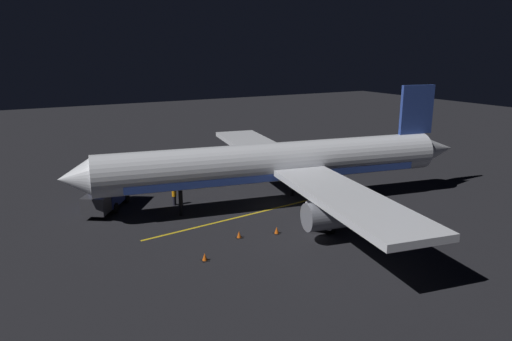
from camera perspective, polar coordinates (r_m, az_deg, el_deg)
name	(u,v)px	position (r m, az deg, el deg)	size (l,w,h in m)	color
ground_plane	(275,206)	(43.29, 2.32, -4.30)	(180.00, 180.00, 0.20)	black
apron_guide_stripe	(243,216)	(40.34, -1.61, -5.56)	(0.24, 18.42, 0.01)	gold
airliner	(282,164)	(42.41, 3.16, 0.83)	(37.40, 37.62, 10.53)	white
baggage_truck	(107,195)	(43.66, -17.68, -2.85)	(5.93, 4.95, 2.65)	navy
catering_truck	(329,207)	(39.09, 8.90, -4.42)	(5.45, 6.53, 2.47)	silver
ground_crew_worker	(174,196)	(43.47, -9.92, -3.06)	(0.40, 0.40, 1.74)	black
traffic_cone_near_left	(205,257)	(32.36, -6.25, -10.43)	(0.50, 0.50, 0.55)	#EA590F
traffic_cone_near_right	(277,231)	(36.60, 2.53, -7.31)	(0.50, 0.50, 0.55)	#EA590F
traffic_cone_under_wing	(239,235)	(35.81, -2.07, -7.81)	(0.50, 0.50, 0.55)	#EA590F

